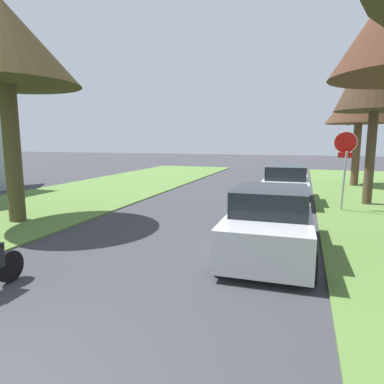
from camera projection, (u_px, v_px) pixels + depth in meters
The scene contains 6 objects.
stop_sign_far at pixel (345, 154), 12.23m from camera, with size 0.82×0.71×2.92m.
street_tree_right_mid_b at pixel (378, 67), 12.92m from camera, with size 3.01×3.01×7.14m.
street_tree_right_far at pixel (360, 101), 18.59m from camera, with size 3.62×3.62×6.08m.
street_tree_left_mid_a at pixel (4, 44), 10.03m from camera, with size 4.42×4.42×6.78m.
parked_sedan_silver at pixel (270, 222), 7.87m from camera, with size 2.01×4.43×1.57m.
parked_sedan_white at pixel (286, 185), 14.34m from camera, with size 2.01×4.43×1.57m.
Camera 1 is at (3.07, -1.57, 2.65)m, focal length 31.19 mm.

